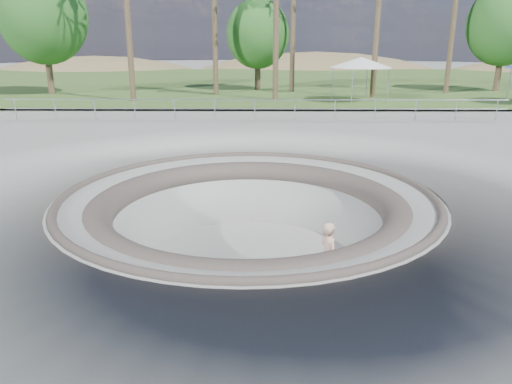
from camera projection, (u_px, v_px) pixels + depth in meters
ground at (248, 196)px, 13.56m from camera, size 180.00×180.00×0.00m
skate_bowl at (248, 257)px, 14.11m from camera, size 14.00×14.00×4.10m
grass_strip at (258, 82)px, 45.96m from camera, size 180.00×36.00×0.12m
distant_hills at (286, 120)px, 70.19m from camera, size 103.20×45.00×28.60m
safety_railing at (255, 109)px, 24.82m from camera, size 25.00×0.06×1.03m
skateboard at (327, 289)px, 12.33m from camera, size 0.86×0.25×0.09m
skater at (329, 256)px, 12.07m from camera, size 0.63×0.75×1.74m
canopy_white at (361, 63)px, 30.72m from camera, size 5.00×5.00×2.69m
bushy_tree_left at (43, 16)px, 33.89m from camera, size 5.97×5.43×8.62m
bushy_tree_mid at (258, 34)px, 37.12m from camera, size 4.68×4.26×6.75m
bushy_tree_right at (505, 25)px, 35.99m from camera, size 5.38×4.89×7.76m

